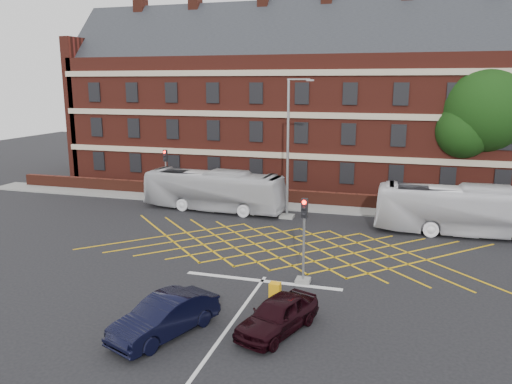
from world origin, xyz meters
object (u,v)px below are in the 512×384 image
(car_navy, at_px, (165,316))
(traffic_light_near, at_px, (304,249))
(bus_right, at_px, (467,210))
(traffic_light_far, at_px, (166,180))
(bus_left, at_px, (214,190))
(utility_cabinet, at_px, (275,292))
(direction_signs, at_px, (158,184))
(deciduous_tree, at_px, (483,116))
(street_lamp, at_px, (288,171))
(car_maroon, at_px, (278,315))

(car_navy, xyz_separation_m, traffic_light_near, (4.19, 6.67, 0.99))
(bus_right, distance_m, traffic_light_far, 23.19)
(traffic_light_far, bearing_deg, bus_left, -20.46)
(utility_cabinet, bearing_deg, direction_signs, 130.64)
(bus_right, relative_size, traffic_light_far, 2.72)
(car_navy, relative_size, traffic_light_far, 1.09)
(bus_right, distance_m, deciduous_tree, 11.08)
(traffic_light_near, bearing_deg, car_navy, -122.13)
(deciduous_tree, xyz_separation_m, utility_cabinet, (-11.17, -22.83, -6.64))
(bus_right, bearing_deg, deciduous_tree, -11.55)
(bus_left, height_order, direction_signs, bus_left)
(street_lamp, relative_size, utility_cabinet, 11.23)
(bus_left, distance_m, deciduous_tree, 22.06)
(bus_right, relative_size, car_maroon, 2.78)
(bus_right, height_order, car_navy, bus_right)
(direction_signs, bearing_deg, traffic_light_far, -7.60)
(traffic_light_near, bearing_deg, direction_signs, 136.84)
(deciduous_tree, xyz_separation_m, traffic_light_far, (-24.71, -6.26, -5.32))
(deciduous_tree, height_order, traffic_light_near, deciduous_tree)
(bus_right, xyz_separation_m, direction_signs, (-23.75, 3.32, -0.24))
(direction_signs, bearing_deg, deciduous_tree, 13.57)
(car_maroon, distance_m, utility_cabinet, 2.81)
(deciduous_tree, relative_size, direction_signs, 5.01)
(traffic_light_far, bearing_deg, deciduous_tree, 14.21)
(car_navy, distance_m, traffic_light_far, 23.11)
(traffic_light_near, distance_m, traffic_light_far, 20.09)
(street_lamp, bearing_deg, traffic_light_far, 167.36)
(bus_right, distance_m, car_navy, 21.73)
(utility_cabinet, bearing_deg, traffic_light_near, 72.19)
(bus_left, xyz_separation_m, car_maroon, (9.37, -17.41, -0.84))
(bus_left, height_order, utility_cabinet, bus_left)
(car_maroon, xyz_separation_m, street_lamp, (-3.39, 16.81, 2.80))
(bus_left, xyz_separation_m, deciduous_tree, (19.76, 8.10, 5.53))
(bus_left, bearing_deg, direction_signs, 76.18)
(traffic_light_near, xyz_separation_m, traffic_light_far, (-14.34, 14.08, 0.00))
(street_lamp, bearing_deg, deciduous_tree, 32.29)
(deciduous_tree, relative_size, traffic_light_far, 2.58)
(car_maroon, relative_size, street_lamp, 0.42)
(traffic_light_near, height_order, direction_signs, traffic_light_near)
(bus_right, xyz_separation_m, car_navy, (-12.81, -17.53, -0.85))
(car_maroon, bearing_deg, bus_left, 139.06)
(street_lamp, bearing_deg, car_navy, -92.44)
(bus_right, bearing_deg, traffic_light_near, 140.43)
(car_maroon, height_order, utility_cabinet, car_maroon)
(direction_signs, bearing_deg, utility_cabinet, -49.36)
(direction_signs, bearing_deg, car_navy, -62.32)
(deciduous_tree, bearing_deg, car_navy, -118.33)
(bus_left, xyz_separation_m, direction_signs, (-5.73, 1.95, -0.18))
(car_navy, relative_size, direction_signs, 2.13)
(bus_left, bearing_deg, bus_right, -89.38)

